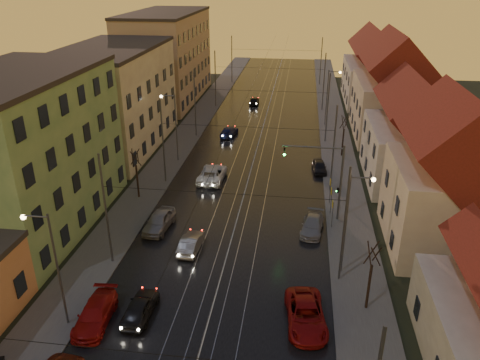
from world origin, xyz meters
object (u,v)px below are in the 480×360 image
at_px(driving_car_4, 254,101).
at_px(parked_right_0, 306,315).
at_px(street_lamp_2, 173,121).
at_px(street_lamp_3, 330,92).
at_px(street_lamp_0, 51,260).
at_px(driving_car_0, 140,308).
at_px(parked_right_2, 319,167).
at_px(driving_car_2, 212,174).
at_px(parked_left_3, 159,221).
at_px(traffic_light_mast, 330,173).
at_px(parked_left_2, 95,314).
at_px(street_lamp_1, 351,215).
at_px(driving_car_1, 191,243).
at_px(parked_right_1, 312,225).
at_px(driving_car_3, 229,131).

bearing_deg(driving_car_4, parked_right_0, 97.77).
height_order(street_lamp_2, street_lamp_3, same).
distance_m(street_lamp_0, parked_right_0, 15.99).
bearing_deg(street_lamp_2, driving_car_0, -80.11).
xyz_separation_m(street_lamp_2, parked_right_2, (16.70, -1.05, -4.27)).
bearing_deg(driving_car_2, driving_car_0, 89.48).
height_order(driving_car_4, parked_left_3, parked_left_3).
distance_m(traffic_light_mast, parked_left_2, 22.05).
distance_m(street_lamp_3, parked_right_0, 42.25).
bearing_deg(street_lamp_1, driving_car_1, 172.77).
height_order(street_lamp_3, driving_car_1, street_lamp_3).
relative_size(driving_car_4, parked_left_3, 0.82).
xyz_separation_m(driving_car_2, parked_right_1, (10.50, -9.41, -0.14)).
bearing_deg(parked_right_0, parked_right_2, 80.23).
bearing_deg(street_lamp_1, parked_left_2, -154.89).
height_order(street_lamp_1, driving_car_3, street_lamp_1).
relative_size(street_lamp_1, driving_car_4, 2.15).
bearing_deg(street_lamp_0, driving_car_4, 83.07).
distance_m(street_lamp_3, traffic_light_mast, 28.03).
distance_m(parked_right_1, parked_right_2, 13.23).
bearing_deg(street_lamp_0, parked_right_2, 58.21).
relative_size(street_lamp_3, driving_car_3, 1.85).
height_order(driving_car_0, parked_left_3, parked_left_3).
height_order(street_lamp_3, parked_left_2, street_lamp_3).
bearing_deg(street_lamp_1, traffic_light_mast, 97.91).
bearing_deg(parked_right_2, driving_car_2, -166.40).
height_order(street_lamp_0, parked_right_0, street_lamp_0).
bearing_deg(driving_car_2, street_lamp_1, 131.64).
bearing_deg(parked_right_0, parked_left_2, -179.50).
bearing_deg(parked_right_1, parked_right_0, -84.74).
xyz_separation_m(street_lamp_0, parked_right_2, (16.70, 26.95, -4.27)).
relative_size(street_lamp_2, driving_car_3, 1.85).
distance_m(street_lamp_2, driving_car_2, 8.29).
bearing_deg(parked_right_1, parked_left_3, -166.63).
relative_size(street_lamp_2, driving_car_2, 1.45).
xyz_separation_m(street_lamp_0, driving_car_4, (6.59, 54.19, -4.25)).
distance_m(street_lamp_0, street_lamp_2, 28.00).
distance_m(driving_car_0, parked_right_0, 10.68).
bearing_deg(driving_car_1, street_lamp_1, 175.32).
relative_size(street_lamp_0, parked_left_3, 1.76).
bearing_deg(driving_car_4, parked_right_2, 108.65).
xyz_separation_m(street_lamp_2, driving_car_3, (4.87, 9.81, -4.26)).
height_order(driving_car_1, driving_car_3, driving_car_1).
bearing_deg(driving_car_0, driving_car_3, -89.37).
height_order(traffic_light_mast, driving_car_0, traffic_light_mast).
height_order(street_lamp_2, driving_car_3, street_lamp_2).
relative_size(street_lamp_1, parked_left_2, 1.71).
height_order(street_lamp_3, parked_right_0, street_lamp_3).
bearing_deg(driving_car_2, street_lamp_3, -120.43).
bearing_deg(parked_right_1, street_lamp_2, 145.85).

